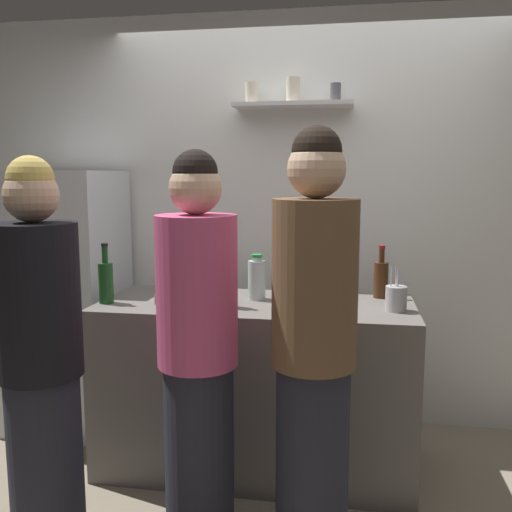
% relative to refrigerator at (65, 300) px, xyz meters
% --- Properties ---
extents(back_wall_assembly, '(4.80, 0.32, 2.60)m').
position_rel_refrigerator_xyz_m(back_wall_assembly, '(1.51, 0.40, 0.49)').
color(back_wall_assembly, white).
rests_on(back_wall_assembly, ground).
extents(refrigerator, '(0.66, 0.64, 1.62)m').
position_rel_refrigerator_xyz_m(refrigerator, '(0.00, 0.00, 0.00)').
color(refrigerator, silver).
rests_on(refrigerator, ground).
extents(counter, '(1.67, 0.68, 0.92)m').
position_rel_refrigerator_xyz_m(counter, '(1.28, -0.34, -0.35)').
color(counter, '#66605B').
rests_on(counter, ground).
extents(baking_pan, '(0.34, 0.24, 0.05)m').
position_rel_refrigerator_xyz_m(baking_pan, '(0.94, -0.36, 0.14)').
color(baking_pan, gray).
rests_on(baking_pan, counter).
extents(utensil_holder, '(0.11, 0.11, 0.22)m').
position_rel_refrigerator_xyz_m(utensil_holder, '(2.00, -0.41, 0.18)').
color(utensil_holder, '#B2B2B7').
rests_on(utensil_holder, counter).
extents(wine_bottle_amber_glass, '(0.08, 0.08, 0.29)m').
position_rel_refrigerator_xyz_m(wine_bottle_amber_glass, '(1.94, -0.11, 0.22)').
color(wine_bottle_amber_glass, '#472814').
rests_on(wine_bottle_amber_glass, counter).
extents(wine_bottle_green_glass, '(0.08, 0.08, 0.32)m').
position_rel_refrigerator_xyz_m(wine_bottle_green_glass, '(0.50, -0.49, 0.23)').
color(wine_bottle_green_glass, '#19471E').
rests_on(wine_bottle_green_glass, counter).
extents(wine_bottle_pale_glass, '(0.07, 0.07, 0.29)m').
position_rel_refrigerator_xyz_m(wine_bottle_pale_glass, '(0.73, -0.14, 0.22)').
color(wine_bottle_pale_glass, '#B2BFB2').
rests_on(wine_bottle_pale_glass, counter).
extents(wine_bottle_dark_glass, '(0.07, 0.07, 0.28)m').
position_rel_refrigerator_xyz_m(wine_bottle_dark_glass, '(1.16, -0.47, 0.22)').
color(wine_bottle_dark_glass, black).
rests_on(wine_bottle_dark_glass, counter).
extents(water_bottle_plastic, '(0.10, 0.10, 0.25)m').
position_rel_refrigerator_xyz_m(water_bottle_plastic, '(1.27, -0.27, 0.22)').
color(water_bottle_plastic, silver).
rests_on(water_bottle_plastic, counter).
extents(person_brown_jacket, '(0.34, 0.34, 1.78)m').
position_rel_refrigerator_xyz_m(person_brown_jacket, '(1.64, -1.05, 0.08)').
color(person_brown_jacket, '#262633').
rests_on(person_brown_jacket, ground).
extents(person_blonde, '(0.34, 0.34, 1.67)m').
position_rel_refrigerator_xyz_m(person_blonde, '(0.54, -1.21, 0.02)').
color(person_blonde, '#262633').
rests_on(person_blonde, ground).
extents(person_pink_top, '(0.34, 0.34, 1.70)m').
position_rel_refrigerator_xyz_m(person_pink_top, '(1.15, -1.01, 0.03)').
color(person_pink_top, '#262633').
rests_on(person_pink_top, ground).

